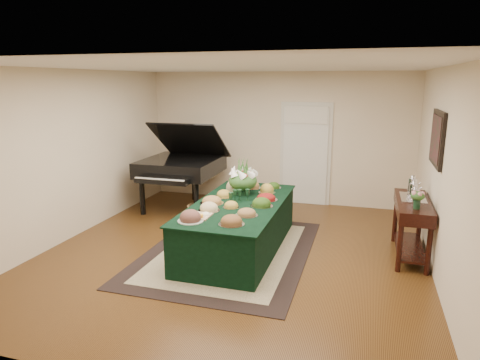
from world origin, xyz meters
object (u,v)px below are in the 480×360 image
(floral_centerpiece, at_px, (243,177))
(grand_piano, at_px, (181,166))
(mahogany_sideboard, at_px, (412,213))
(buffet_table, at_px, (239,226))

(floral_centerpiece, relative_size, grand_piano, 0.27)
(floral_centerpiece, xyz_separation_m, grand_piano, (-1.64, 1.24, -0.14))
(grand_piano, bearing_deg, mahogany_sideboard, -17.08)
(buffet_table, xyz_separation_m, mahogany_sideboard, (2.47, 0.44, 0.29))
(buffet_table, distance_m, grand_piano, 2.49)
(buffet_table, height_order, mahogany_sideboard, mahogany_sideboard)
(buffet_table, height_order, floral_centerpiece, floral_centerpiece)
(buffet_table, bearing_deg, floral_centerpiece, 99.18)
(buffet_table, bearing_deg, grand_piano, 134.79)
(buffet_table, xyz_separation_m, floral_centerpiece, (-0.08, 0.49, 0.64))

